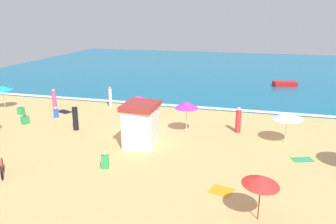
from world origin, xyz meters
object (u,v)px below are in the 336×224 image
object	(u,v)px
parked_bicycle	(2,168)
beach_umbrella_5	(2,88)
beachgoer_0	(75,118)
small_boat_0	(285,84)
beach_umbrella_6	(288,116)
lifeguard_cabana	(141,124)
beachgoer_4	(56,113)
beachgoer_2	(110,97)
beach_umbrella_3	(138,98)
beachgoer_3	(21,110)
beach_umbrella_2	(261,180)
beachgoer_6	(54,100)
beach_umbrella_4	(187,105)
beachgoer_5	(25,120)
beachgoer_8	(105,161)
beachgoer_1	(238,121)

from	to	relation	value
parked_bicycle	beach_umbrella_5	bearing A→B (deg)	129.64
beachgoer_0	small_boat_0	size ratio (longest dim) A/B	0.69
beach_umbrella_6	parked_bicycle	world-z (taller)	beach_umbrella_6
lifeguard_cabana	beachgoer_4	size ratio (longest dim) A/B	3.10
beachgoer_2	beach_umbrella_3	bearing A→B (deg)	-35.99
beach_umbrella_3	beachgoer_3	distance (m)	10.08
beach_umbrella_2	beach_umbrella_6	xyz separation A→B (m)	(1.66, 8.99, 0.09)
beach_umbrella_3	beachgoer_2	distance (m)	4.55
parked_bicycle	beachgoer_4	distance (m)	9.95
beach_umbrella_2	small_boat_0	bearing A→B (deg)	83.90
beachgoer_2	beachgoer_6	distance (m)	4.79
beach_umbrella_2	beach_umbrella_5	world-z (taller)	beach_umbrella_5
beach_umbrella_4	beachgoer_4	distance (m)	11.11
beach_umbrella_4	beachgoer_4	xyz separation A→B (m)	(-10.95, 0.86, -1.66)
beachgoer_3	lifeguard_cabana	bearing A→B (deg)	-17.02
beachgoer_0	beachgoer_5	bearing A→B (deg)	177.05
beach_umbrella_4	parked_bicycle	xyz separation A→B (m)	(-8.00, -8.64, -1.65)
beach_umbrella_6	beachgoer_6	world-z (taller)	beach_umbrella_6
beach_umbrella_6	beachgoer_8	size ratio (longest dim) A/B	2.62
beachgoer_1	beachgoer_5	bearing A→B (deg)	-171.86
beachgoer_8	beach_umbrella_5	bearing A→B (deg)	148.09
beachgoer_5	beachgoer_3	bearing A→B (deg)	133.98
lifeguard_cabana	beach_umbrella_4	xyz separation A→B (m)	(2.35, 2.85, 0.65)
beachgoer_0	beachgoer_4	size ratio (longest dim) A/B	2.17
lifeguard_cabana	parked_bicycle	world-z (taller)	lifeguard_cabana
beachgoer_4	beachgoer_5	distance (m)	2.48
beachgoer_1	small_boat_0	world-z (taller)	beachgoer_1
beach_umbrella_5	small_boat_0	distance (m)	29.15
lifeguard_cabana	beachgoer_6	world-z (taller)	lifeguard_cabana
beach_umbrella_5	beachgoer_5	xyz separation A→B (m)	(4.47, -3.14, -1.53)
beachgoer_0	beachgoer_5	distance (m)	4.48
lifeguard_cabana	beach_umbrella_5	world-z (taller)	lifeguard_cabana
beachgoer_1	small_boat_0	xyz separation A→B (m)	(4.29, 16.59, -0.49)
beachgoer_1	beach_umbrella_4	bearing A→B (deg)	-163.79
beach_umbrella_3	beachgoer_0	bearing A→B (deg)	-134.54
beachgoer_1	lifeguard_cabana	bearing A→B (deg)	-146.46
parked_bicycle	beachgoer_3	bearing A→B (deg)	123.40
beachgoer_1	beachgoer_2	bearing A→B (deg)	161.90
beachgoer_2	beachgoer_5	xyz separation A→B (m)	(-4.34, -5.98, -0.58)
beach_umbrella_3	beach_umbrella_5	size ratio (longest dim) A/B	1.04
beach_umbrella_6	beachgoer_6	size ratio (longest dim) A/B	1.40
beach_umbrella_5	beachgoer_2	xyz separation A→B (m)	(8.81, 2.84, -0.96)
beachgoer_2	beachgoer_8	world-z (taller)	beachgoer_2
parked_bicycle	beachgoer_5	xyz separation A→B (m)	(-4.26, 7.40, -0.05)
parked_bicycle	small_boat_0	bearing A→B (deg)	58.98
beach_umbrella_5	beachgoer_6	world-z (taller)	beach_umbrella_5
beach_umbrella_2	beach_umbrella_3	distance (m)	14.63
beachgoer_3	beach_umbrella_2	bearing A→B (deg)	-27.68
beachgoer_1	beachgoer_3	size ratio (longest dim) A/B	2.20
beachgoer_8	parked_bicycle	bearing A→B (deg)	-156.93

